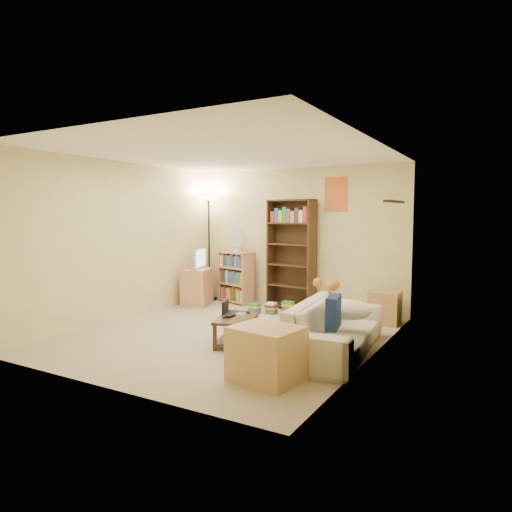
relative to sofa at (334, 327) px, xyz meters
name	(u,v)px	position (x,y,z in m)	size (l,w,h in m)	color
room	(229,218)	(-1.55, 0.05, 1.32)	(4.50, 4.54, 2.52)	#C2AE92
sofa	(334,327)	(0.00, 0.00, 0.00)	(1.02, 2.17, 0.61)	beige
navy_pillow	(333,312)	(0.15, -0.44, 0.28)	(0.40, 0.12, 0.36)	navy
cream_blanket	(348,309)	(0.15, 0.07, 0.22)	(0.56, 0.40, 0.24)	silver
tabby_cat	(330,285)	(-0.35, 0.77, 0.39)	(0.48, 0.21, 0.17)	#C37329
coffee_table	(237,327)	(-1.22, -0.29, -0.09)	(0.67, 0.90, 0.36)	#422119
laptop	(234,314)	(-1.29, -0.25, 0.06)	(0.32, 0.41, 0.03)	black
laptop_screen	(225,307)	(-1.40, -0.28, 0.16)	(0.01, 0.27, 0.18)	white
mug	(240,317)	(-1.03, -0.51, 0.10)	(0.13, 0.13, 0.11)	white
tv_remote	(248,312)	(-1.21, -0.01, 0.06)	(0.04, 0.14, 0.02)	black
tv_stand	(197,287)	(-3.25, 1.56, 0.03)	(0.45, 0.63, 0.67)	tan
television	(197,259)	(-3.25, 1.56, 0.55)	(0.29, 0.64, 0.38)	black
tall_bookshelf	(291,252)	(-1.58, 2.09, 0.72)	(0.90, 0.39, 1.94)	#3D2517
short_bookshelf	(236,277)	(-2.73, 2.09, 0.18)	(0.82, 0.53, 0.98)	tan
desk_fan	(237,240)	(-2.67, 2.05, 0.90)	(0.35, 0.20, 0.45)	silver
floor_lamp	(209,215)	(-3.35, 2.09, 1.37)	(0.36, 0.36, 2.10)	black
side_table	(385,307)	(0.17, 1.78, -0.05)	(0.44, 0.44, 0.50)	tan
end_cabinet	(266,354)	(-0.25, -1.27, -0.03)	(0.66, 0.55, 0.55)	tan
book_stacks	(281,309)	(-1.51, 1.56, -0.21)	(1.04, 0.35, 0.23)	red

